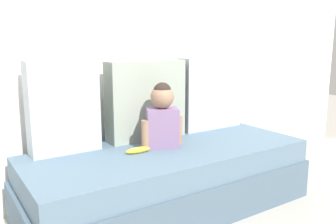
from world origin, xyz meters
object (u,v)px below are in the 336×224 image
couch (169,179)px  throw_pillow_center (146,100)px  banana (138,150)px  throw_pillow_right (210,93)px  throw_pillow_left (63,107)px  toddler (162,116)px

couch → throw_pillow_center: 0.59m
couch → throw_pillow_center: bearing=90.0°
banana → throw_pillow_center: bearing=51.5°
throw_pillow_right → banana: throw_pillow_right is taller
throw_pillow_center → banana: throw_pillow_center is taller
throw_pillow_left → throw_pillow_right: bearing=0.0°
throw_pillow_center → banana: 0.46m
toddler → banana: 0.29m
throw_pillow_left → throw_pillow_center: (0.61, 0.00, -0.01)m
throw_pillow_right → toddler: (-0.63, -0.25, -0.08)m
banana → throw_pillow_right: bearing=19.0°
throw_pillow_center → banana: size_ratio=3.50×
couch → banana: (-0.23, 0.02, 0.24)m
throw_pillow_center → throw_pillow_right: (0.61, 0.00, 0.00)m
throw_pillow_left → banana: (0.38, -0.29, -0.28)m
toddler → banana: (-0.21, -0.04, -0.19)m
couch → toddler: size_ratio=4.45×
throw_pillow_center → toddler: bearing=-93.9°
couch → throw_pillow_right: 0.85m
couch → throw_pillow_left: throw_pillow_left is taller
throw_pillow_left → toddler: throw_pillow_left is taller
throw_pillow_left → throw_pillow_right: 1.22m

